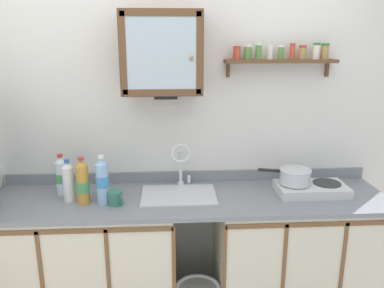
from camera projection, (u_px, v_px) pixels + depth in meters
name	position (u px, v px, depth m)	size (l,w,h in m)	color
back_wall	(188.00, 138.00, 2.84)	(3.32, 0.07, 2.47)	silver
lower_cabinet_run	(87.00, 261.00, 2.69)	(1.24, 0.62, 0.89)	black
lower_cabinet_run_right	(296.00, 255.00, 2.78)	(1.17, 0.62, 0.89)	black
countertop	(191.00, 199.00, 2.61)	(2.68, 0.65, 0.03)	gray
backsplash	(188.00, 176.00, 2.89)	(2.68, 0.02, 0.08)	gray
sink	(179.00, 197.00, 2.64)	(0.51, 0.40, 0.44)	silver
hot_plate_stove	(311.00, 189.00, 2.66)	(0.48, 0.27, 0.07)	silver
saucepan	(295.00, 176.00, 2.65)	(0.36, 0.22, 0.10)	silver
bottle_detergent_teal_0	(103.00, 183.00, 2.59)	(0.08, 0.08, 0.22)	teal
bottle_water_blue_1	(102.00, 181.00, 2.47)	(0.08, 0.08, 0.33)	#8CB7E0
bottle_opaque_white_2	(69.00, 183.00, 2.51)	(0.08, 0.08, 0.29)	white
bottle_water_clear_3	(62.00, 176.00, 2.62)	(0.08, 0.08, 0.29)	silver
bottle_juice_amber_4	(83.00, 183.00, 2.47)	(0.08, 0.08, 0.31)	gold
mug	(115.00, 198.00, 2.48)	(0.11, 0.11, 0.09)	#337259
wall_cabinet	(162.00, 53.00, 2.51)	(0.53, 0.30, 0.54)	brown
spice_shelf	(281.00, 57.00, 2.64)	(0.77, 0.14, 0.23)	brown
warning_sign	(166.00, 90.00, 2.71)	(0.20, 0.01, 0.22)	silver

